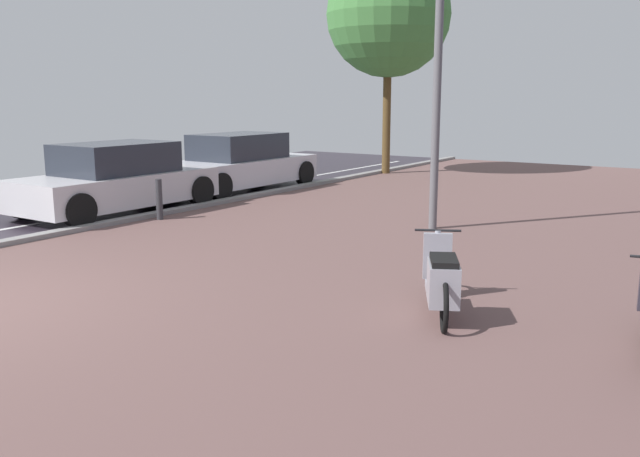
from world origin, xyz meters
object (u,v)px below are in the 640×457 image
(parked_car_near, at_px, (116,180))
(bollard_far, at_px, (159,199))
(scooter_mid, at_px, (441,280))
(lamp_post, at_px, (438,55))
(parked_car_far, at_px, (239,164))
(street_tree, at_px, (389,14))

(parked_car_near, xyz_separation_m, bollard_far, (1.37, -0.16, -0.26))
(scooter_mid, xyz_separation_m, parked_car_near, (-8.00, 2.47, 0.26))
(lamp_post, xyz_separation_m, bollard_far, (-4.61, -2.01, -2.55))
(lamp_post, height_order, bollard_far, lamp_post)
(parked_car_far, relative_size, street_tree, 0.67)
(parked_car_near, relative_size, bollard_far, 5.35)
(parked_car_far, bearing_deg, parked_car_near, -89.07)
(parked_car_near, distance_m, street_tree, 9.95)
(parked_car_near, height_order, lamp_post, lamp_post)
(parked_car_far, distance_m, street_tree, 6.67)
(scooter_mid, distance_m, lamp_post, 5.41)
(scooter_mid, height_order, street_tree, street_tree)
(parked_car_far, bearing_deg, lamp_post, -18.04)
(street_tree, height_order, bollard_far, street_tree)
(parked_car_far, xyz_separation_m, street_tree, (1.28, 5.23, 3.94))
(street_tree, distance_m, bollard_far, 10.13)
(scooter_mid, bearing_deg, street_tree, 120.48)
(lamp_post, relative_size, bollard_far, 6.88)
(parked_car_near, bearing_deg, parked_car_far, 90.93)
(scooter_mid, bearing_deg, parked_car_near, 162.85)
(lamp_post, bearing_deg, parked_car_near, -162.75)
(street_tree, relative_size, bollard_far, 8.42)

